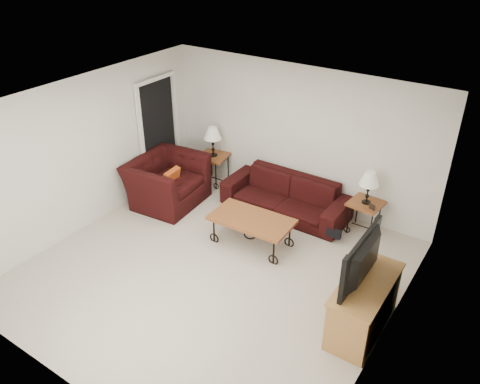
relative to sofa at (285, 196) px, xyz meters
The scene contains 20 objects.
ground 2.05m from the sofa, 91.95° to the right, with size 5.00×5.00×0.00m, color beige.
wall_back 1.05m from the sofa, 98.15° to the left, with size 5.00×0.02×2.50m, color white.
wall_front 4.61m from the sofa, 90.87° to the right, with size 5.00×0.02×2.50m, color white.
wall_left 3.40m from the sofa, 141.82° to the right, with size 0.02×5.00×2.50m, color white.
wall_right 3.29m from the sofa, 39.72° to the right, with size 0.02×5.00×2.50m, color white.
ceiling 2.97m from the sofa, 91.95° to the right, with size 5.00×5.00×0.00m, color white.
doorway 2.66m from the sofa, behind, with size 0.08×0.94×2.04m, color black.
sofa is the anchor object (origin of this frame).
side_table_left 1.70m from the sofa, behind, with size 0.53×0.53×0.58m, color brown.
side_table_right 1.38m from the sofa, ahead, with size 0.51×0.51×0.55m, color brown.
lamp_left 1.79m from the sofa, behind, with size 0.33×0.33×0.58m, color black, non-canonical shape.
lamp_right 1.47m from the sofa, ahead, with size 0.31×0.31×0.55m, color black, non-canonical shape.
photo_frame_left 1.87m from the sofa, behind, with size 0.12×0.02×0.10m, color black.
photo_frame_right 1.55m from the sofa, ahead, with size 0.11×0.01×0.09m, color black.
coffee_table 1.15m from the sofa, 88.31° to the right, with size 1.28×0.69×0.48m, color brown.
armchair 2.14m from the sofa, 155.54° to the right, with size 1.30×1.13×0.84m, color black.
throw_pillow 2.03m from the sofa, 152.49° to the right, with size 0.38×0.10×0.38m, color orange.
tv_stand 2.88m from the sofa, 41.26° to the right, with size 0.51×1.22×0.73m, color #C09047.
television 2.95m from the sofa, 41.52° to the right, with size 1.09×0.14×0.63m, color black.
backpack 1.15m from the sofa, 14.30° to the right, with size 0.37×0.28×0.47m, color black.
Camera 1 is at (3.45, -4.43, 4.52)m, focal length 35.96 mm.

